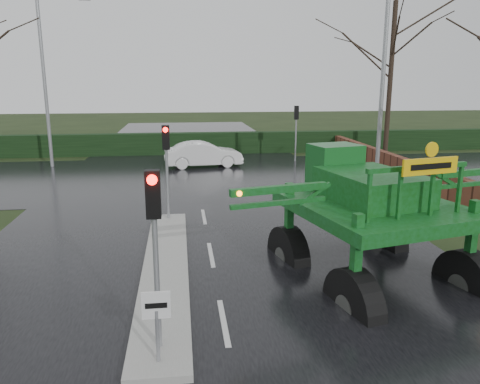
{
  "coord_description": "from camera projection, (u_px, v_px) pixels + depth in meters",
  "views": [
    {
      "loc": [
        -0.81,
        -9.01,
        5.0
      ],
      "look_at": [
        0.81,
        3.58,
        2.0
      ],
      "focal_mm": 35.0,
      "sensor_mm": 36.0,
      "label": 1
    }
  ],
  "objects": [
    {
      "name": "ground",
      "position": [
        224.0,
        323.0,
        9.95
      ],
      "size": [
        140.0,
        140.0,
        0.0
      ],
      "primitive_type": "plane",
      "color": "black",
      "rests_on": "ground"
    },
    {
      "name": "road_main",
      "position": [
        201.0,
        204.0,
        19.6
      ],
      "size": [
        14.0,
        80.0,
        0.02
      ],
      "primitive_type": "cube",
      "color": "black",
      "rests_on": "ground"
    },
    {
      "name": "road_cross",
      "position": [
        196.0,
        176.0,
        25.39
      ],
      "size": [
        80.0,
        12.0,
        0.02
      ],
      "primitive_type": "cube",
      "color": "black",
      "rests_on": "ground"
    },
    {
      "name": "median_island",
      "position": [
        166.0,
        268.0,
        12.66
      ],
      "size": [
        1.2,
        10.0,
        0.16
      ],
      "primitive_type": "cube",
      "color": "gray",
      "rests_on": "ground"
    },
    {
      "name": "hedge_row",
      "position": [
        192.0,
        143.0,
        32.94
      ],
      "size": [
        44.0,
        0.9,
        1.5
      ],
      "primitive_type": "cube",
      "color": "black",
      "rests_on": "ground"
    },
    {
      "name": "brick_wall",
      "position": [
        381.0,
        161.0,
        26.55
      ],
      "size": [
        0.4,
        20.0,
        1.2
      ],
      "primitive_type": "cube",
      "color": "#592D1E",
      "rests_on": "ground"
    },
    {
      "name": "keep_left_sign",
      "position": [
        157.0,
        315.0,
        8.09
      ],
      "size": [
        0.5,
        0.07,
        1.35
      ],
      "color": "gray",
      "rests_on": "ground"
    },
    {
      "name": "traffic_signal_near",
      "position": [
        154.0,
        222.0,
        8.22
      ],
      "size": [
        0.26,
        0.33,
        3.52
      ],
      "color": "gray",
      "rests_on": "ground"
    },
    {
      "name": "traffic_signal_mid",
      "position": [
        166.0,
        152.0,
        16.42
      ],
      "size": [
        0.26,
        0.33,
        3.52
      ],
      "color": "gray",
      "rests_on": "ground"
    },
    {
      "name": "traffic_signal_far",
      "position": [
        296.0,
        121.0,
        29.47
      ],
      "size": [
        0.26,
        0.33,
        3.52
      ],
      "rotation": [
        0.0,
        0.0,
        3.14
      ],
      "color": "gray",
      "rests_on": "ground"
    },
    {
      "name": "street_light_right",
      "position": [
        378.0,
        59.0,
        21.16
      ],
      "size": [
        3.85,
        0.3,
        10.0
      ],
      "color": "gray",
      "rests_on": "ground"
    },
    {
      "name": "street_light_left_far",
      "position": [
        48.0,
        64.0,
        26.85
      ],
      "size": [
        3.85,
        0.3,
        10.0
      ],
      "color": "gray",
      "rests_on": "ground"
    },
    {
      "name": "tree_right_far",
      "position": [
        392.0,
        58.0,
        30.33
      ],
      "size": [
        7.0,
        7.0,
        12.05
      ],
      "color": "black",
      "rests_on": "ground"
    },
    {
      "name": "crop_sprayer",
      "position": [
        353.0,
        212.0,
        10.31
      ],
      "size": [
        8.14,
        5.92,
        4.65
      ],
      "rotation": [
        0.0,
        0.0,
        0.23
      ],
      "color": "black",
      "rests_on": "ground"
    },
    {
      "name": "white_sedan",
      "position": [
        204.0,
        167.0,
        28.07
      ],
      "size": [
        4.73,
        2.09,
        1.51
      ],
      "primitive_type": "imported",
      "rotation": [
        0.0,
        0.0,
        1.68
      ],
      "color": "white",
      "rests_on": "ground"
    }
  ]
}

